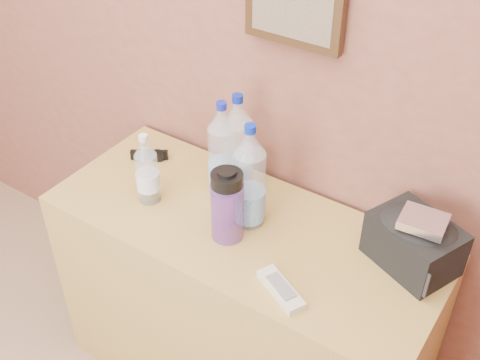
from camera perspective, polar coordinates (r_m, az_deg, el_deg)
name	(u,v)px	position (r m, az deg, el deg)	size (l,w,h in m)	color
picture_frame	(294,1)	(1.71, 5.19, 16.52)	(0.30, 0.03, 0.25)	#382311
dresser	(242,308)	(2.13, 0.17, -12.08)	(1.24, 0.52, 0.78)	#9E784F
pet_large_b	(223,154)	(1.89, -1.67, 2.50)	(0.09, 0.09, 0.33)	#ACC5D8
pet_large_c	(238,150)	(1.89, -0.21, 2.89)	(0.10, 0.10, 0.35)	silver
pet_large_d	(250,181)	(1.76, 0.92, -0.11)	(0.09, 0.09, 0.35)	white
pet_small	(147,172)	(1.90, -8.79, 0.73)	(0.07, 0.07, 0.25)	silver
nalgene_bottle	(227,205)	(1.73, -1.21, -2.36)	(0.10, 0.10, 0.24)	#5D279F
sunglasses	(149,155)	(2.13, -8.59, 2.38)	(0.13, 0.05, 0.03)	black
ac_remote	(281,290)	(1.65, 3.89, -10.32)	(0.17, 0.05, 0.02)	silver
toiletry_bag	(414,241)	(1.74, 16.20, -5.59)	(0.24, 0.17, 0.16)	black
foil_packet	(423,221)	(1.67, 17.00, -3.78)	(0.12, 0.10, 0.03)	white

